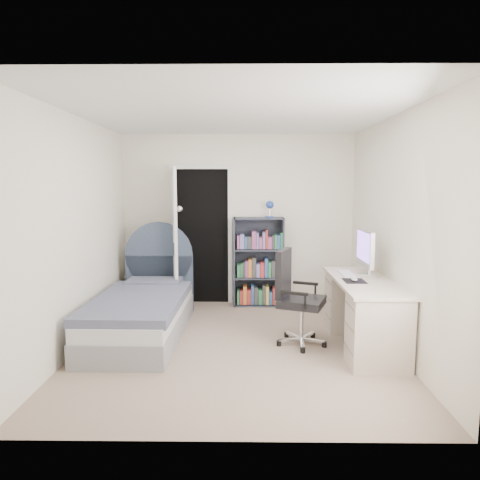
{
  "coord_description": "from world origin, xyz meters",
  "views": [
    {
      "loc": [
        0.1,
        -4.55,
        1.75
      ],
      "look_at": [
        0.04,
        0.42,
        1.12
      ],
      "focal_mm": 32.0,
      "sensor_mm": 36.0,
      "label": 1
    }
  ],
  "objects_px": {
    "nightstand": "(140,280)",
    "office_chair": "(294,292)",
    "floor_lamp": "(178,270)",
    "bookcase": "(259,266)",
    "desk": "(363,310)",
    "bed": "(143,310)"
  },
  "relations": [
    {
      "from": "nightstand",
      "to": "office_chair",
      "type": "relative_size",
      "value": 0.54
    },
    {
      "from": "floor_lamp",
      "to": "bookcase",
      "type": "height_order",
      "value": "bookcase"
    },
    {
      "from": "floor_lamp",
      "to": "office_chair",
      "type": "distance_m",
      "value": 1.87
    },
    {
      "from": "nightstand",
      "to": "office_chair",
      "type": "xyz_separation_m",
      "value": [
        2.1,
        -1.52,
        0.21
      ]
    },
    {
      "from": "nightstand",
      "to": "desk",
      "type": "bearing_deg",
      "value": -29.5
    },
    {
      "from": "bookcase",
      "to": "desk",
      "type": "xyz_separation_m",
      "value": [
        1.08,
        -1.64,
        -0.18
      ]
    },
    {
      "from": "nightstand",
      "to": "floor_lamp",
      "type": "height_order",
      "value": "floor_lamp"
    },
    {
      "from": "office_chair",
      "to": "desk",
      "type": "bearing_deg",
      "value": -6.72
    },
    {
      "from": "desk",
      "to": "bed",
      "type": "bearing_deg",
      "value": 171.35
    },
    {
      "from": "floor_lamp",
      "to": "desk",
      "type": "xyz_separation_m",
      "value": [
        2.22,
        -1.24,
        -0.2
      ]
    },
    {
      "from": "bed",
      "to": "office_chair",
      "type": "distance_m",
      "value": 1.81
    },
    {
      "from": "floor_lamp",
      "to": "desk",
      "type": "distance_m",
      "value": 2.55
    },
    {
      "from": "office_chair",
      "to": "nightstand",
      "type": "bearing_deg",
      "value": 144.05
    },
    {
      "from": "desk",
      "to": "floor_lamp",
      "type": "bearing_deg",
      "value": 150.87
    },
    {
      "from": "bookcase",
      "to": "desk",
      "type": "distance_m",
      "value": 1.98
    },
    {
      "from": "bookcase",
      "to": "office_chair",
      "type": "height_order",
      "value": "bookcase"
    },
    {
      "from": "bookcase",
      "to": "office_chair",
      "type": "relative_size",
      "value": 1.46
    },
    {
      "from": "nightstand",
      "to": "bookcase",
      "type": "height_order",
      "value": "bookcase"
    },
    {
      "from": "bed",
      "to": "bookcase",
      "type": "relative_size",
      "value": 1.34
    },
    {
      "from": "desk",
      "to": "nightstand",
      "type": "bearing_deg",
      "value": 150.5
    },
    {
      "from": "bookcase",
      "to": "office_chair",
      "type": "bearing_deg",
      "value": -77.76
    },
    {
      "from": "bed",
      "to": "desk",
      "type": "bearing_deg",
      "value": -8.65
    }
  ]
}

